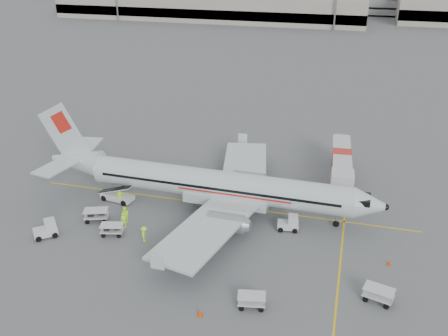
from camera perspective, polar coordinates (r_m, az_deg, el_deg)
The scene contains 21 objects.
ground at distance 57.29m, azimuth -0.52°, elevation -4.27°, with size 360.00×360.00×0.00m, color #56595B.
stripe_lead at distance 57.29m, azimuth -0.52°, elevation -4.26°, with size 44.00×0.20×0.01m, color yellow.
stripe_cross at distance 48.97m, azimuth 13.12°, elevation -10.73°, with size 0.20×20.00×0.01m, color yellow.
terminal_west at distance 187.34m, azimuth -1.74°, elevation 18.01°, with size 110.00×22.00×9.00m, color gray, non-canonical shape.
aircraft at distance 54.02m, azimuth -0.60°, elevation 0.14°, with size 38.44×30.13×10.60m, color silver, non-canonical shape.
jet_bridge at distance 63.63m, azimuth 13.19°, elevation 0.22°, with size 2.87×15.33×4.02m, color silver, non-canonical shape.
belt_loader at distance 58.92m, azimuth -12.16°, elevation -2.45°, with size 5.14×1.93×2.78m, color silver, non-canonical shape.
tug_fore at distance 52.83m, azimuth 7.33°, elevation -6.21°, with size 2.19×1.25×1.69m, color silver, non-canonical shape.
tug_mid at distance 47.71m, azimuth -4.64°, elevation -9.80°, with size 2.34×1.34×1.81m, color silver, non-canonical shape.
tug_aft at distance 54.40m, azimuth -19.78°, elevation -6.57°, with size 2.36×1.35×1.82m, color silver, non-canonical shape.
cart_loaded_a at distance 55.77m, azimuth -14.38°, elevation -5.25°, with size 2.56×1.51×1.33m, color silver, non-canonical shape.
cart_loaded_b at distance 52.96m, azimuth -12.67°, elevation -6.89°, with size 2.31×1.37×1.21m, color silver, non-canonical shape.
cart_empty_a at distance 42.89m, azimuth 3.18°, elevation -14.92°, with size 2.32×1.37×1.21m, color silver, non-canonical shape.
cart_empty_b at distance 45.26m, azimuth 17.23°, elevation -13.67°, with size 2.49×1.47×1.30m, color silver, non-canonical shape.
cone_nose at distance 50.02m, azimuth 18.40°, elevation -10.20°, with size 0.37×0.37×0.60m, color #E33F03.
cone_port at distance 71.00m, azimuth 3.75°, elevation 2.05°, with size 0.37×0.37×0.60m, color #E33F03.
cone_stbd at distance 42.21m, azimuth -2.77°, elevation -16.15°, with size 0.43×0.43×0.70m, color #E33F03.
crew_a at distance 53.69m, azimuth -11.39°, elevation -5.90°, with size 0.66×0.43×1.80m, color #B9F522.
crew_b at distance 54.78m, azimuth -11.23°, elevation -5.23°, with size 0.86×0.67×1.77m, color #B9F522.
crew_c at distance 51.14m, azimuth -9.11°, elevation -7.48°, with size 1.10×0.63×1.71m, color #B9F522.
crew_d at distance 58.65m, azimuth -11.81°, elevation -3.14°, with size 1.01×0.42×1.73m, color #B9F522.
Camera 1 is at (13.43, -47.98, 28.28)m, focal length 40.00 mm.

